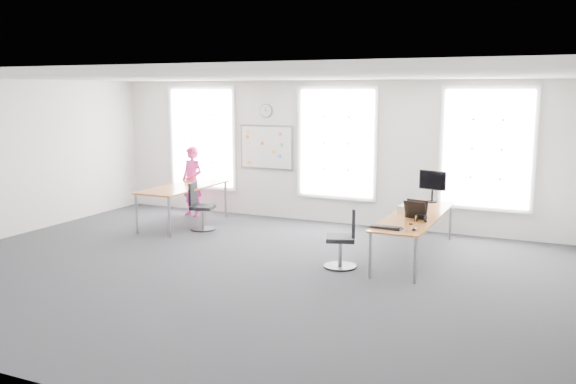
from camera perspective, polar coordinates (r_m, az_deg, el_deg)
The scene contains 21 objects.
floor at distance 9.66m, azimuth -5.43°, elevation -7.34°, with size 10.00×10.00×0.00m, color #252529.
ceiling at distance 9.25m, azimuth -5.73°, elevation 10.74°, with size 10.00×10.00×0.00m, color white.
wall_back at distance 12.93m, azimuth 3.39°, elevation 3.75°, with size 10.00×10.00×0.00m, color silver.
wall_front at distance 6.27m, azimuth -24.29°, elevation -3.26°, with size 10.00×10.00×0.00m, color silver.
window_left at distance 14.25m, azimuth -8.01°, elevation 5.02°, with size 1.60×0.06×2.20m, color silver.
window_mid at distance 12.78m, azimuth 4.60°, elevation 4.57°, with size 1.60×0.06×2.20m, color silver.
window_right at distance 12.09m, azimuth 18.11°, elevation 3.85°, with size 1.60×0.06×2.20m, color silver.
desk_right at distance 10.45m, azimuth 11.84°, elevation -2.35°, with size 0.80×3.00×0.73m.
desk_left at distance 12.88m, azimuth -9.76°, elevation 0.23°, with size 0.90×2.24×0.82m.
chair_right at distance 9.72m, azimuth 5.27°, elevation -4.60°, with size 0.56×0.56×0.98m.
chair_left at distance 12.42m, azimuth -8.23°, elevation -1.60°, with size 0.53×0.53×0.96m.
person at distance 13.77m, azimuth -8.96°, elevation 0.99°, with size 0.57×0.37×1.56m, color #DE2A83.
whiteboard at distance 13.44m, azimuth -2.04°, elevation 4.20°, with size 1.20×0.03×0.90m, color white.
wall_clock at distance 13.39m, azimuth -2.06°, elevation 7.61°, with size 0.30×0.30×0.04m, color gray.
keyboard at distance 9.33m, azimuth 9.16°, elevation -3.32°, with size 0.49×0.17×0.02m, color black.
mouse at distance 9.26m, azimuth 11.70°, elevation -3.42°, with size 0.08×0.12×0.05m, color black.
lens_cap at distance 9.69m, azimuth 11.41°, elevation -2.96°, with size 0.07×0.07×0.01m, color black.
headphones at distance 9.89m, azimuth 12.31°, elevation -2.44°, with size 0.20×0.11×0.12m.
laptop_sleeve at distance 10.06m, azimuth 11.87°, elevation -1.65°, with size 0.39×0.29×0.31m.
paper_stack at distance 10.56m, azimuth 11.30°, elevation -1.61°, with size 0.35×0.27×0.12m, color beige.
monitor at distance 11.60m, azimuth 13.37°, elevation 0.79°, with size 0.52×0.22×0.59m.
Camera 1 is at (4.67, -7.99, 2.80)m, focal length 38.00 mm.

